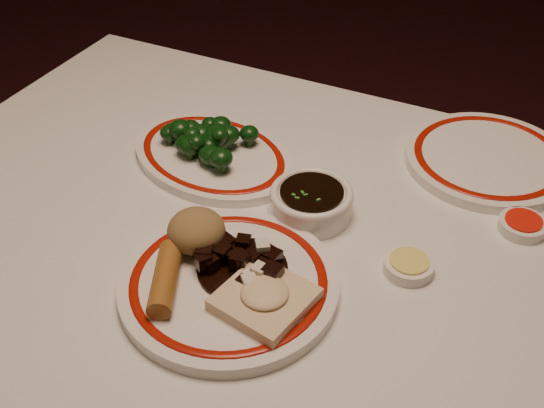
{
  "coord_description": "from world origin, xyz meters",
  "views": [
    {
      "loc": [
        0.28,
        -0.58,
        1.36
      ],
      "look_at": [
        -0.02,
        0.04,
        0.8
      ],
      "focal_mm": 45.0,
      "sensor_mm": 36.0,
      "label": 1
    }
  ],
  "objects": [
    {
      "name": "broccoli_plate",
      "position": [
        -0.18,
        0.15,
        0.76
      ],
      "size": [
        0.32,
        0.29,
        0.02
      ],
      "color": "white",
      "rests_on": "dining_table"
    },
    {
      "name": "stirfry_heap",
      "position": [
        -0.02,
        -0.06,
        0.78
      ],
      "size": [
        0.11,
        0.11,
        0.03
      ],
      "color": "black",
      "rests_on": "main_plate"
    },
    {
      "name": "sweet_sour_dish",
      "position": [
        0.28,
        0.19,
        0.76
      ],
      "size": [
        0.06,
        0.06,
        0.02
      ],
      "color": "white",
      "rests_on": "dining_table"
    },
    {
      "name": "mustard_dish",
      "position": [
        0.16,
        0.05,
        0.76
      ],
      "size": [
        0.06,
        0.06,
        0.02
      ],
      "color": "white",
      "rests_on": "dining_table"
    },
    {
      "name": "far_plate",
      "position": [
        0.2,
        0.33,
        0.76
      ],
      "size": [
        0.26,
        0.26,
        0.02
      ],
      "color": "white",
      "rests_on": "dining_table"
    },
    {
      "name": "dining_table",
      "position": [
        0.0,
        0.0,
        0.66
      ],
      "size": [
        1.2,
        0.9,
        0.75
      ],
      "color": "silver",
      "rests_on": "ground"
    },
    {
      "name": "spring_roll",
      "position": [
        -0.08,
        -0.12,
        0.78
      ],
      "size": [
        0.07,
        0.11,
        0.03
      ],
      "primitive_type": "cylinder",
      "rotation": [
        1.57,
        0.0,
        0.43
      ],
      "color": "#986125",
      "rests_on": "main_plate"
    },
    {
      "name": "rice_mound",
      "position": [
        -0.09,
        -0.05,
        0.79
      ],
      "size": [
        0.07,
        0.07,
        0.05
      ],
      "primitive_type": "ellipsoid",
      "color": "olive",
      "rests_on": "main_plate"
    },
    {
      "name": "main_plate",
      "position": [
        -0.02,
        -0.08,
        0.76
      ],
      "size": [
        0.32,
        0.32,
        0.02
      ],
      "color": "white",
      "rests_on": "dining_table"
    },
    {
      "name": "broccoli_pile",
      "position": [
        -0.19,
        0.15,
        0.79
      ],
      "size": [
        0.14,
        0.12,
        0.05
      ],
      "color": "#23471C",
      "rests_on": "broccoli_plate"
    },
    {
      "name": "soy_bowl",
      "position": [
        0.01,
        0.1,
        0.77
      ],
      "size": [
        0.11,
        0.11,
        0.04
      ],
      "color": "white",
      "rests_on": "dining_table"
    },
    {
      "name": "fried_wonton",
      "position": [
        0.03,
        -0.1,
        0.78
      ],
      "size": [
        0.12,
        0.12,
        0.03
      ],
      "color": "beige",
      "rests_on": "main_plate"
    }
  ]
}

